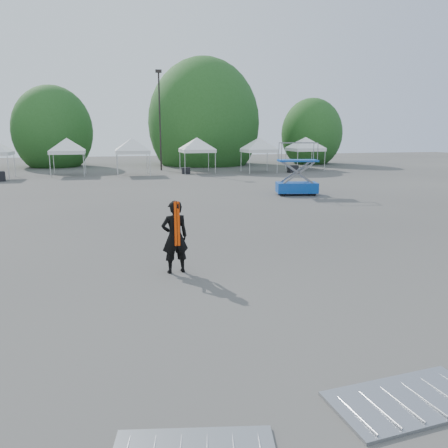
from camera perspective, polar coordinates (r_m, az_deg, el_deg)
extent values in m
plane|color=#474442|center=(13.60, -4.84, -4.59)|extent=(120.00, 120.00, 0.00)
cylinder|color=black|center=(45.16, -8.36, 12.96)|extent=(0.16, 0.16, 9.50)
cube|color=black|center=(45.52, -8.56, 19.14)|extent=(0.60, 0.25, 0.30)
cylinder|color=#382314|center=(53.24, -21.23, 8.23)|extent=(0.36, 0.36, 2.27)
ellipsoid|color=#22521B|center=(53.17, -21.46, 11.24)|extent=(4.16, 4.16, 4.78)
cylinder|color=#382314|center=(53.10, -2.61, 9.29)|extent=(0.36, 0.36, 2.80)
ellipsoid|color=#22521B|center=(53.06, -2.64, 13.01)|extent=(5.12, 5.12, 5.89)
cylinder|color=#382314|center=(55.49, 11.25, 8.83)|extent=(0.36, 0.36, 2.10)
ellipsoid|color=#22521B|center=(55.42, 11.36, 11.50)|extent=(3.84, 3.84, 4.42)
cylinder|color=silver|center=(39.98, -26.35, 6.63)|extent=(0.06, 0.06, 2.00)
cylinder|color=silver|center=(42.55, -25.67, 6.94)|extent=(0.06, 0.06, 2.00)
cylinder|color=silver|center=(40.69, -21.77, 7.08)|extent=(0.06, 0.06, 2.00)
cylinder|color=silver|center=(40.45, -17.84, 7.33)|extent=(0.06, 0.06, 2.00)
cylinder|color=silver|center=(43.44, -21.35, 7.37)|extent=(0.06, 0.06, 2.00)
cylinder|color=silver|center=(43.22, -17.66, 7.61)|extent=(0.06, 0.06, 2.00)
cube|color=white|center=(41.87, -19.76, 8.83)|extent=(2.98, 2.98, 0.30)
pyramid|color=white|center=(41.83, -19.88, 10.54)|extent=(4.21, 4.21, 1.10)
cylinder|color=silver|center=(39.28, -13.73, 7.44)|extent=(0.06, 0.06, 2.00)
cylinder|color=silver|center=(39.43, -9.66, 7.63)|extent=(0.06, 0.06, 2.00)
cylinder|color=silver|center=(42.05, -13.82, 7.72)|extent=(0.06, 0.06, 2.00)
cylinder|color=silver|center=(42.19, -10.01, 7.89)|extent=(0.06, 0.06, 2.00)
cube|color=white|center=(40.65, -11.87, 9.20)|extent=(2.98, 2.98, 0.30)
pyramid|color=white|center=(40.61, -11.95, 10.96)|extent=(4.21, 4.21, 1.10)
cylinder|color=silver|center=(40.74, -5.13, 7.88)|extent=(0.06, 0.06, 2.00)
cylinder|color=silver|center=(41.33, -1.14, 7.99)|extent=(0.06, 0.06, 2.00)
cylinder|color=silver|center=(43.59, -5.78, 8.14)|extent=(0.06, 0.06, 2.00)
cylinder|color=silver|center=(44.13, -2.03, 8.23)|extent=(0.06, 0.06, 2.00)
cube|color=white|center=(42.36, -3.54, 9.53)|extent=(3.09, 3.09, 0.30)
pyramid|color=white|center=(42.33, -3.56, 11.22)|extent=(4.37, 4.37, 1.10)
cylinder|color=silver|center=(40.95, 3.37, 7.93)|extent=(0.06, 0.06, 2.00)
cylinder|color=silver|center=(41.88, 6.97, 7.95)|extent=(0.06, 0.06, 2.00)
cylinder|color=silver|center=(43.55, 2.24, 8.18)|extent=(0.06, 0.06, 2.00)
cylinder|color=silver|center=(44.43, 5.66, 8.21)|extent=(0.06, 0.06, 2.00)
cube|color=white|center=(42.62, 4.59, 9.53)|extent=(2.94, 2.94, 0.30)
pyramid|color=white|center=(42.59, 4.61, 11.21)|extent=(4.16, 4.16, 1.10)
cylinder|color=silver|center=(44.25, 9.57, 8.09)|extent=(0.06, 0.06, 2.00)
cylinder|color=silver|center=(45.55, 13.02, 8.05)|extent=(0.06, 0.06, 2.00)
cylinder|color=silver|center=(46.96, 8.08, 8.35)|extent=(0.06, 0.06, 2.00)
cylinder|color=silver|center=(48.19, 11.37, 8.32)|extent=(0.06, 0.06, 2.00)
cube|color=white|center=(46.16, 10.56, 9.55)|extent=(3.17, 3.17, 0.30)
pyramid|color=white|center=(46.13, 10.62, 11.10)|extent=(4.48, 4.48, 1.10)
imported|color=black|center=(12.12, -6.45, -1.69)|extent=(0.80, 0.57, 2.04)
cube|color=#F23D04|center=(11.83, -6.35, 0.00)|extent=(0.16, 0.03, 1.22)
cube|color=#0C2D9C|center=(27.60, 9.48, 4.73)|extent=(2.71, 1.77, 0.62)
cube|color=#0C2D9C|center=(27.44, 9.60, 8.18)|extent=(2.59, 1.69, 0.10)
cylinder|color=black|center=(26.96, 7.72, 4.01)|extent=(0.40, 0.23, 0.37)
cylinder|color=black|center=(27.33, 11.60, 3.99)|extent=(0.40, 0.23, 0.37)
cylinder|color=black|center=(27.97, 7.37, 4.31)|extent=(0.40, 0.23, 0.37)
cylinder|color=black|center=(28.34, 11.11, 4.28)|extent=(0.40, 0.23, 0.37)
cube|color=#9A9CA1|center=(7.37, 23.01, -20.45)|extent=(2.39, 1.31, 0.05)
cube|color=black|center=(41.27, -5.00, 6.97)|extent=(0.83, 0.67, 0.60)
cube|color=black|center=(42.96, 8.97, 7.12)|extent=(0.93, 0.74, 0.69)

